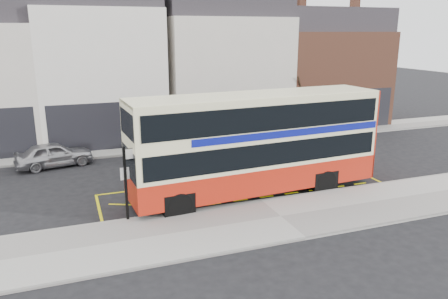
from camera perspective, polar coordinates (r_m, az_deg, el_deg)
name	(u,v)px	position (r m, az deg, el deg)	size (l,w,h in m)	color
ground	(258,200)	(20.41, 4.42, -6.58)	(120.00, 120.00, 0.00)	black
pavement	(281,218)	(18.49, 7.41, -8.83)	(40.00, 4.00, 0.15)	#A19F98
kerb	(261,201)	(20.07, 4.87, -6.76)	(40.00, 0.15, 0.15)	gray
far_pavement	(192,143)	(30.25, -4.21, 0.85)	(50.00, 3.00, 0.15)	#A19F98
road_markings	(244,189)	(21.78, 2.68, -5.11)	(14.00, 3.40, 0.01)	yellow
terrace_left	(99,64)	(32.36, -15.98, 10.68)	(8.00, 8.01, 11.80)	silver
terrace_green_shop	(220,64)	(34.26, -0.52, 11.05)	(9.00, 8.01, 11.30)	beige
terrace_right	(321,68)	(38.26, 12.50, 10.39)	(9.00, 8.01, 10.30)	brown
double_decker_bus	(257,142)	(20.53, 4.32, 0.95)	(12.16, 3.53, 4.80)	#EEEAB5
bus_stop_post	(127,176)	(17.84, -12.58, -3.44)	(0.76, 0.15, 3.04)	black
car_silver	(54,154)	(26.87, -21.31, -0.61)	(1.70, 4.22, 1.44)	#A8A8AD
car_grey	(178,145)	(27.59, -6.05, 0.59)	(1.34, 3.83, 1.26)	#44454C
car_white	(328,128)	(32.88, 13.42, 2.72)	(1.91, 4.69, 1.36)	white
street_tree_right	(294,83)	(33.35, 9.16, 8.60)	(2.60, 2.60, 5.61)	black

